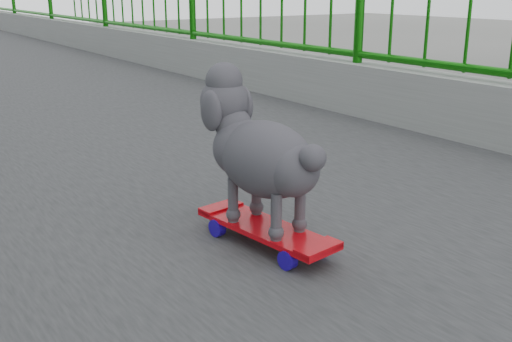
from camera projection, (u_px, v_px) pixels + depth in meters
The scene contains 2 objects.
skateboard at pixel (266, 231), 1.76m from camera, with size 0.20×0.49×0.06m.
poodle at pixel (260, 150), 1.71m from camera, with size 0.25×0.50×0.42m.
Camera 1 is at (-1.16, -0.61, 7.74)m, focal length 42.00 mm.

